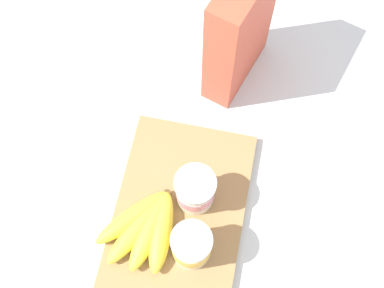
{
  "coord_description": "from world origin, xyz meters",
  "views": [
    {
      "loc": [
        0.24,
        0.07,
        0.94
      ],
      "look_at": [
        -0.12,
        0.0,
        0.07
      ],
      "focal_mm": 46.98,
      "sensor_mm": 36.0,
      "label": 1
    }
  ],
  "objects_px": {
    "cereal_box": "(240,31)",
    "yogurt_cup_back": "(191,246)",
    "yogurt_cup_front": "(195,191)",
    "cutting_board": "(180,211)",
    "banana_bunch": "(146,227)"
  },
  "relations": [
    {
      "from": "cereal_box",
      "to": "yogurt_cup_back",
      "type": "relative_size",
      "value": 2.99
    },
    {
      "from": "cereal_box",
      "to": "yogurt_cup_front",
      "type": "xyz_separation_m",
      "value": [
        0.3,
        -0.02,
        -0.08
      ]
    },
    {
      "from": "cutting_board",
      "to": "banana_bunch",
      "type": "height_order",
      "value": "banana_bunch"
    },
    {
      "from": "yogurt_cup_back",
      "to": "banana_bunch",
      "type": "xyz_separation_m",
      "value": [
        -0.02,
        -0.09,
        -0.03
      ]
    },
    {
      "from": "yogurt_cup_front",
      "to": "yogurt_cup_back",
      "type": "xyz_separation_m",
      "value": [
        0.1,
        0.01,
        0.0
      ]
    },
    {
      "from": "cutting_board",
      "to": "yogurt_cup_back",
      "type": "relative_size",
      "value": 3.69
    },
    {
      "from": "yogurt_cup_front",
      "to": "banana_bunch",
      "type": "xyz_separation_m",
      "value": [
        0.08,
        -0.07,
        -0.03
      ]
    },
    {
      "from": "cutting_board",
      "to": "yogurt_cup_back",
      "type": "height_order",
      "value": "yogurt_cup_back"
    },
    {
      "from": "yogurt_cup_front",
      "to": "banana_bunch",
      "type": "relative_size",
      "value": 0.55
    },
    {
      "from": "cutting_board",
      "to": "cereal_box",
      "type": "height_order",
      "value": "cereal_box"
    },
    {
      "from": "cutting_board",
      "to": "yogurt_cup_front",
      "type": "distance_m",
      "value": 0.07
    },
    {
      "from": "cereal_box",
      "to": "yogurt_cup_front",
      "type": "bearing_deg",
      "value": -166.7
    },
    {
      "from": "cereal_box",
      "to": "yogurt_cup_back",
      "type": "distance_m",
      "value": 0.41
    },
    {
      "from": "cutting_board",
      "to": "yogurt_cup_back",
      "type": "bearing_deg",
      "value": 27.87
    },
    {
      "from": "cereal_box",
      "to": "banana_bunch",
      "type": "distance_m",
      "value": 0.41
    }
  ]
}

